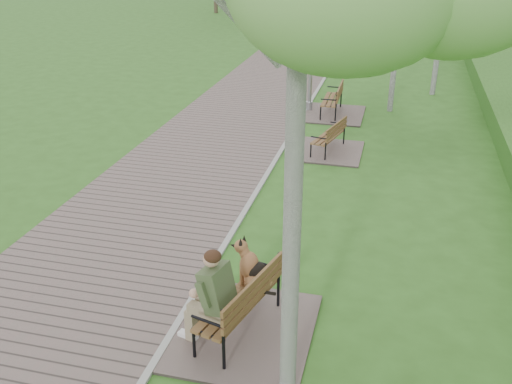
{
  "coord_description": "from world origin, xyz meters",
  "views": [
    {
      "loc": [
        2.59,
        0.65,
        4.95
      ],
      "look_at": [
        0.58,
        8.54,
        1.14
      ],
      "focal_mm": 40.0,
      "sensor_mm": 36.0,
      "label": 1
    }
  ],
  "objects": [
    {
      "name": "bench_far",
      "position": [
        0.79,
        34.81,
        0.18
      ],
      "size": [
        1.64,
        1.82,
        1.0
      ],
      "color": "#6A5C56",
      "rests_on": "ground"
    },
    {
      "name": "bench_main",
      "position": [
        0.8,
        6.5,
        0.46
      ],
      "size": [
        1.87,
        2.08,
        1.63
      ],
      "color": "#6A5C56",
      "rests_on": "ground"
    },
    {
      "name": "lamp_post_second",
      "position": [
        0.1,
        16.78,
        2.24
      ],
      "size": [
        0.19,
        0.19,
        4.79
      ],
      "color": "gray",
      "rests_on": "ground"
    },
    {
      "name": "kerb",
      "position": [
        0.0,
        21.5,
        0.03
      ],
      "size": [
        0.1,
        67.0,
        0.05
      ],
      "primitive_type": "cube",
      "color": "#999993",
      "rests_on": "ground"
    },
    {
      "name": "bench_second",
      "position": [
        0.77,
        16.56,
        0.2
      ],
      "size": [
        1.78,
        1.98,
        1.09
      ],
      "color": "#6A5C56",
      "rests_on": "ground"
    },
    {
      "name": "walkway",
      "position": [
        -1.75,
        21.5,
        0.02
      ],
      "size": [
        3.5,
        67.0,
        0.04
      ],
      "primitive_type": "cube",
      "color": "#6A5C56",
      "rests_on": "ground"
    },
    {
      "name": "bench_third",
      "position": [
        1.09,
        13.54,
        0.17
      ],
      "size": [
        1.55,
        1.72,
        0.95
      ],
      "color": "#6A5C56",
      "rests_on": "ground"
    }
  ]
}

